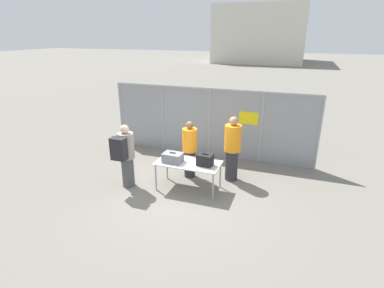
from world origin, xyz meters
TOP-DOWN VIEW (x-y plane):
  - ground_plane at (0.00, 0.00)m, footprint 120.00×120.00m
  - fence_section at (0.01, 2.60)m, footprint 6.79×0.07m
  - inspection_table at (0.16, 0.14)m, footprint 1.67×0.84m
  - suitcase_grey at (-0.23, 0.05)m, footprint 0.51×0.37m
  - suitcase_black at (0.62, 0.12)m, footprint 0.41×0.31m
  - traveler_hooded at (-1.43, -0.30)m, footprint 0.43×0.66m
  - security_worker_near at (-0.06, 0.85)m, footprint 0.41×0.41m
  - security_worker_far at (1.11, 1.07)m, footprint 0.46×0.46m
  - utility_trailer at (1.29, 3.88)m, footprint 3.77×2.07m
  - distant_hangar at (-3.14, 38.87)m, footprint 11.73×11.34m

SIDE VIEW (x-z plane):
  - ground_plane at x=0.00m, z-range 0.00..0.00m
  - utility_trailer at x=1.29m, z-range 0.06..0.74m
  - inspection_table at x=0.16m, z-range 0.32..1.09m
  - security_worker_near at x=-0.06m, z-range 0.03..1.68m
  - suitcase_grey at x=-0.23m, z-range 0.75..1.02m
  - suitcase_black at x=0.62m, z-range 0.75..1.07m
  - security_worker_far at x=1.11m, z-range 0.03..1.87m
  - traveler_hooded at x=-1.43m, z-range 0.09..1.82m
  - fence_section at x=0.01m, z-range 0.05..2.33m
  - distant_hangar at x=-3.14m, z-range 0.00..7.36m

